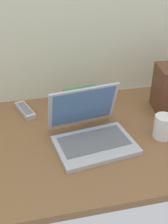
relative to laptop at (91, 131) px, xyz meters
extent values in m
cube|color=brown|center=(-0.05, 0.03, -0.06)|extent=(1.60, 0.76, 0.03)
cube|color=#B2B5BA|center=(0.01, -0.05, -0.04)|extent=(0.34, 0.26, 0.02)
cube|color=slate|center=(0.00, -0.03, -0.03)|extent=(0.29, 0.18, 0.00)
cube|color=#B2B5BA|center=(-0.01, 0.09, 0.07)|extent=(0.31, 0.11, 0.19)
cube|color=#4C72A5|center=(-0.01, 0.08, 0.07)|extent=(0.27, 0.09, 0.17)
cylinder|color=white|center=(0.30, -0.04, 0.01)|extent=(0.08, 0.08, 0.10)
cylinder|color=brown|center=(0.30, -0.04, 0.05)|extent=(0.07, 0.07, 0.00)
cube|color=#B7B7B7|center=(-0.25, 0.29, -0.03)|extent=(0.09, 0.17, 0.02)
cube|color=slate|center=(-0.25, 0.29, -0.02)|extent=(0.07, 0.12, 0.00)
cube|color=#8C4C8C|center=(0.03, 0.25, -0.03)|extent=(0.24, 0.22, 0.03)
cube|color=silver|center=(0.03, 0.25, 0.00)|extent=(0.22, 0.19, 0.03)
cube|color=#3F7F4C|center=(0.03, 0.25, 0.04)|extent=(0.18, 0.14, 0.03)
camera|label=1|loc=(-0.24, -0.93, 0.67)|focal=46.25mm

